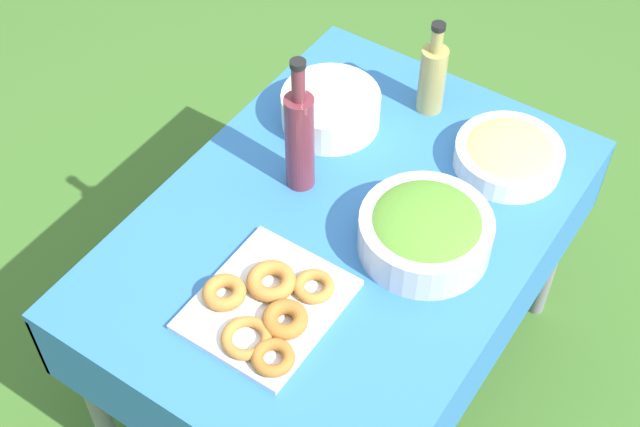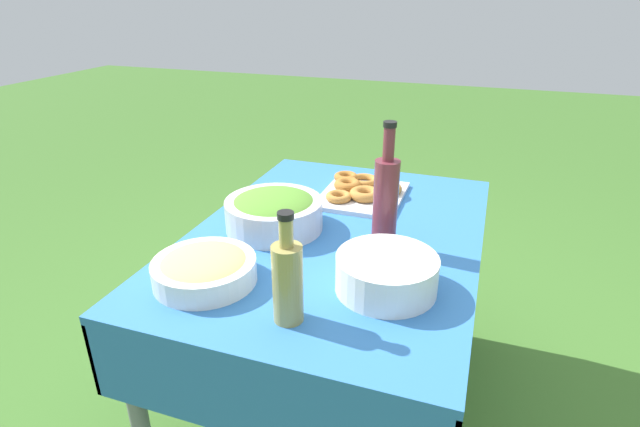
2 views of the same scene
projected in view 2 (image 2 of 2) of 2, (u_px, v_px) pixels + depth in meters
name	position (u px, v px, depth m)	size (l,w,h in m)	color
ground_plane	(334.00, 404.00, 1.89)	(14.00, 14.00, 0.00)	#3D6B28
picnic_table	(336.00, 259.00, 1.63)	(1.26, 0.89, 0.73)	#2D6BB2
salad_bowl	(274.00, 211.00, 1.59)	(0.31, 0.31, 0.12)	silver
pasta_bowl	(204.00, 268.00, 1.31)	(0.27, 0.27, 0.08)	white
donut_platter	(361.00, 191.00, 1.86)	(0.35, 0.32, 0.05)	silver
plate_stack	(386.00, 274.00, 1.27)	(0.26, 0.26, 0.10)	white
olive_oil_bottle	(288.00, 280.00, 1.13)	(0.07, 0.07, 0.28)	#998E4C
wine_bottle	(386.00, 201.00, 1.44)	(0.07, 0.07, 0.38)	maroon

